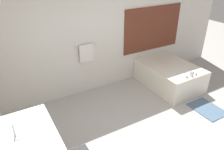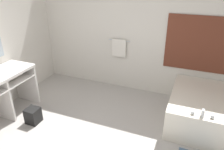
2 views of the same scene
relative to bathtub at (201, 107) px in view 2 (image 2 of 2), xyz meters
name	(u,v)px [view 2 (image 2 of 2)]	position (x,y,z in m)	size (l,w,h in m)	color
wall_back_with_blinds	(136,33)	(-1.50, 0.79, 1.04)	(7.40, 0.13, 2.70)	silver
bathtub	(201,107)	(0.00, 0.00, 0.00)	(1.07, 1.51, 0.67)	silver
waste_bin	(33,115)	(-2.82, -1.17, -0.16)	(0.23, 0.23, 0.29)	black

